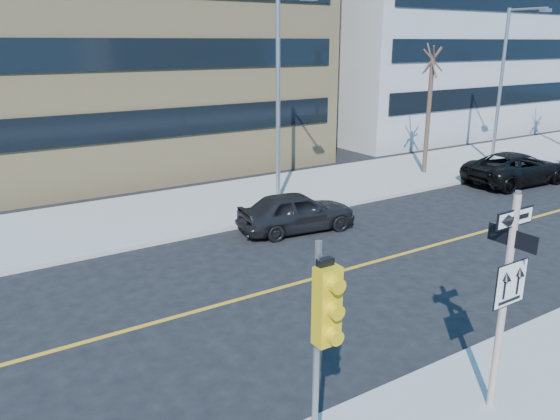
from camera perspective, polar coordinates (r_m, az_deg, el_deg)
ground at (r=12.67m, az=11.72°, el=-14.11°), size 120.00×120.00×0.00m
far_sidewalk at (r=33.02m, az=19.84°, el=4.94°), size 66.00×6.00×0.15m
road_centerline at (r=23.84m, az=25.96°, el=-0.41°), size 40.00×0.14×0.01m
sign_pole at (r=10.15m, az=22.52°, el=-7.85°), size 0.92×0.92×4.06m
traffic_signal at (r=7.12m, az=4.66°, el=-12.14°), size 0.32×0.45×4.00m
parked_car_a at (r=19.41m, az=1.73°, el=-0.15°), size 2.26×4.43×1.44m
parked_car_c at (r=28.30m, az=23.49°, el=4.03°), size 2.79×5.55×1.51m
streetlight_a at (r=21.87m, az=0.14°, el=12.60°), size 0.55×2.25×8.00m
streetlight_b at (r=31.70m, az=22.51°, el=12.77°), size 0.55×2.25×8.00m
street_tree_west at (r=28.10m, az=15.65°, el=14.59°), size 1.80×1.80×6.35m
building_grey_mid at (r=44.82m, az=13.21°, el=18.04°), size 20.00×16.00×15.00m
building_grey_far at (r=63.13m, az=25.29°, el=17.00°), size 18.00×18.00×16.00m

